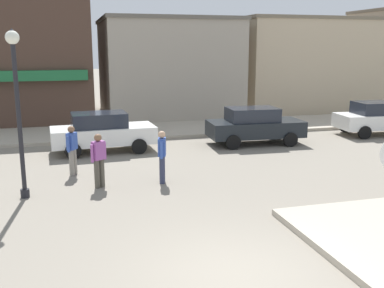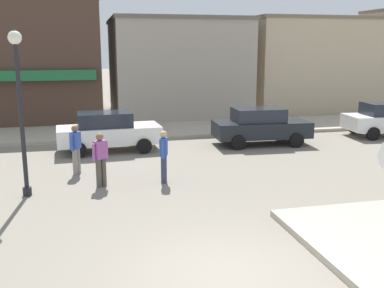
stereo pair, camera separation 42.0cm
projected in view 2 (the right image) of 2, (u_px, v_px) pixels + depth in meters
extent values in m
plane|color=gray|center=(230.00, 278.00, 8.10)|extent=(160.00, 160.00, 0.00)
cube|color=#A89E8C|center=(138.00, 131.00, 21.79)|extent=(80.00, 4.00, 0.15)
cylinder|color=black|center=(22.00, 121.00, 12.12)|extent=(0.12, 0.12, 4.20)
cylinder|color=black|center=(27.00, 191.00, 12.54)|extent=(0.24, 0.24, 0.24)
sphere|color=white|center=(15.00, 38.00, 11.65)|extent=(0.36, 0.36, 0.36)
cone|color=black|center=(14.00, 32.00, 11.62)|extent=(0.32, 0.32, 0.18)
cube|color=white|center=(109.00, 134.00, 17.81)|extent=(4.09, 1.91, 0.66)
cube|color=#1E232D|center=(105.00, 119.00, 17.64)|extent=(2.15, 1.50, 0.56)
cylinder|color=black|center=(137.00, 138.00, 19.03)|extent=(0.61, 0.21, 0.60)
cylinder|color=black|center=(144.00, 146.00, 17.44)|extent=(0.61, 0.21, 0.60)
cylinder|color=black|center=(77.00, 141.00, 18.34)|extent=(0.61, 0.21, 0.60)
cylinder|color=black|center=(78.00, 150.00, 16.75)|extent=(0.61, 0.21, 0.60)
cube|color=black|center=(261.00, 129.00, 19.00)|extent=(4.08, 1.90, 0.66)
cube|color=#1E232D|center=(258.00, 115.00, 18.85)|extent=(2.15, 1.50, 0.56)
cylinder|color=black|center=(281.00, 133.00, 20.12)|extent=(0.61, 0.21, 0.60)
cylinder|color=black|center=(297.00, 140.00, 18.49)|extent=(0.61, 0.21, 0.60)
cylinder|color=black|center=(228.00, 135.00, 19.68)|extent=(0.61, 0.21, 0.60)
cylinder|color=black|center=(239.00, 143.00, 18.04)|extent=(0.61, 0.21, 0.60)
cylinder|color=black|center=(354.00, 127.00, 21.53)|extent=(0.61, 0.23, 0.60)
cylinder|color=black|center=(373.00, 134.00, 19.89)|extent=(0.61, 0.23, 0.60)
cylinder|color=#2D334C|center=(164.00, 168.00, 13.78)|extent=(0.16, 0.16, 0.85)
cylinder|color=#2D334C|center=(164.00, 170.00, 13.61)|extent=(0.16, 0.16, 0.85)
cube|color=#3351A8|center=(164.00, 147.00, 13.55)|extent=(0.31, 0.41, 0.54)
sphere|color=tan|center=(163.00, 134.00, 13.47)|extent=(0.22, 0.22, 0.22)
cylinder|color=#3351A8|center=(164.00, 147.00, 13.78)|extent=(0.11, 0.11, 0.52)
cylinder|color=#3351A8|center=(163.00, 150.00, 13.34)|extent=(0.11, 0.11, 0.52)
cylinder|color=gray|center=(78.00, 160.00, 14.72)|extent=(0.16, 0.16, 0.85)
cylinder|color=gray|center=(75.00, 162.00, 14.55)|extent=(0.16, 0.16, 0.85)
cube|color=#3351A8|center=(75.00, 140.00, 14.48)|extent=(0.37, 0.42, 0.54)
sphere|color=brown|center=(75.00, 129.00, 14.40)|extent=(0.22, 0.22, 0.22)
cylinder|color=#3351A8|center=(79.00, 140.00, 14.71)|extent=(0.12, 0.12, 0.52)
cylinder|color=#3351A8|center=(72.00, 143.00, 14.28)|extent=(0.12, 0.12, 0.52)
cylinder|color=#4C473D|center=(104.00, 172.00, 13.37)|extent=(0.16, 0.16, 0.85)
cylinder|color=#4C473D|center=(99.00, 173.00, 13.24)|extent=(0.16, 0.16, 0.85)
cube|color=#994C99|center=(100.00, 150.00, 13.16)|extent=(0.42, 0.39, 0.54)
sphere|color=brown|center=(100.00, 137.00, 13.08)|extent=(0.22, 0.22, 0.22)
cylinder|color=#994C99|center=(107.00, 150.00, 13.34)|extent=(0.13, 0.13, 0.52)
cylinder|color=#994C99|center=(94.00, 153.00, 13.00)|extent=(0.13, 0.13, 0.52)
cube|color=#9E9384|center=(175.00, 69.00, 27.34)|extent=(7.57, 7.66, 5.49)
cube|color=#5E584F|center=(175.00, 21.00, 26.74)|extent=(7.72, 7.81, 0.20)
cube|color=tan|center=(314.00, 67.00, 28.82)|extent=(8.84, 5.12, 5.66)
cube|color=#716452|center=(317.00, 19.00, 28.19)|extent=(9.01, 5.23, 0.20)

